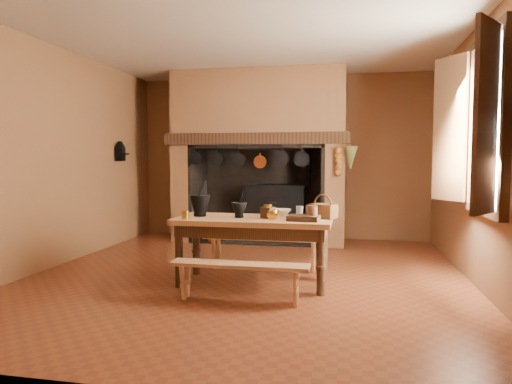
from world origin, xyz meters
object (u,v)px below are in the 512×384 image
at_px(coffee_grinder, 268,212).
at_px(mixing_bowl, 279,212).
at_px(work_table, 253,228).
at_px(bench_front, 239,273).
at_px(wicker_basket, 323,210).
at_px(iron_range, 276,211).

xyz_separation_m(coffee_grinder, mixing_bowl, (0.08, 0.28, -0.04)).
relative_size(work_table, coffee_grinder, 8.93).
bearing_deg(mixing_bowl, coffee_grinder, -105.31).
bearing_deg(coffee_grinder, bench_front, -82.78).
height_order(bench_front, mixing_bowl, mixing_bowl).
bearing_deg(wicker_basket, work_table, -147.63).
relative_size(work_table, wicker_basket, 5.14).
xyz_separation_m(coffee_grinder, wicker_basket, (0.58, 0.13, 0.01)).
height_order(iron_range, work_table, iron_range).
height_order(bench_front, wicker_basket, wicker_basket).
relative_size(bench_front, wicker_basket, 4.07).
bearing_deg(wicker_basket, iron_range, 132.16).
height_order(bench_front, coffee_grinder, coffee_grinder).
bearing_deg(bench_front, coffee_grinder, 75.72).
xyz_separation_m(mixing_bowl, wicker_basket, (0.50, -0.15, 0.05)).
bearing_deg(iron_range, mixing_bowl, -80.56).
bearing_deg(wicker_basket, bench_front, -110.86).
distance_m(iron_range, work_table, 2.82).
bearing_deg(coffee_grinder, wicker_basket, 33.76).
bearing_deg(mixing_bowl, work_table, -131.47).
bearing_deg(bench_front, iron_range, 93.05).
height_order(iron_range, wicker_basket, iron_range).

